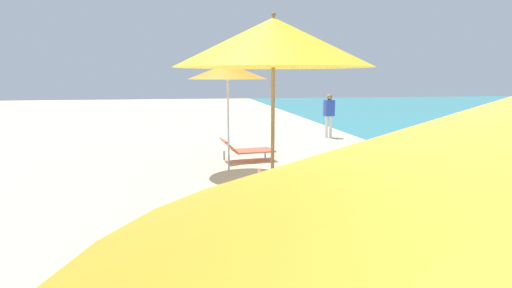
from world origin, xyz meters
TOP-DOWN VIEW (x-y plane):
  - umbrella_second at (-0.45, 4.43)m, footprint 2.52×2.52m
  - lounger_second_shoreside at (0.31, 5.61)m, footprint 1.59×0.73m
  - umbrella_farthest at (-0.60, 8.75)m, footprint 1.83×1.83m
  - lounger_farthest_shoreside at (-0.03, 9.80)m, footprint 1.47×0.86m
  - person_walking_near at (3.56, 13.50)m, footprint 0.39×0.28m
  - cooler_box at (1.91, 7.71)m, footprint 0.48×0.63m

SIDE VIEW (x-z plane):
  - cooler_box at x=1.91m, z-range 0.00..0.36m
  - lounger_farthest_shoreside at x=-0.03m, z-range 0.00..0.62m
  - lounger_second_shoreside at x=0.31m, z-range 0.00..0.67m
  - person_walking_near at x=3.56m, z-range 0.16..1.74m
  - umbrella_farthest at x=-0.60m, z-range 1.04..3.61m
  - umbrella_second at x=-0.45m, z-range 1.13..4.14m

